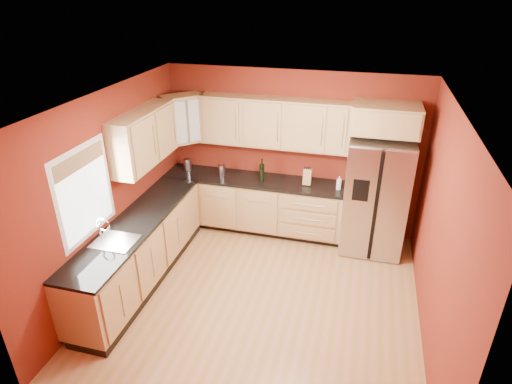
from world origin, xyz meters
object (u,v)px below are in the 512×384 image
at_px(refrigerator, 375,196).
at_px(soap_dispenser, 339,183).
at_px(knife_block, 307,177).
at_px(canister_left, 222,170).
at_px(wine_bottle_a, 262,169).

relative_size(refrigerator, soap_dispenser, 8.49).
height_order(refrigerator, knife_block, refrigerator).
bearing_deg(refrigerator, soap_dispenser, 176.94).
relative_size(canister_left, wine_bottle_a, 0.54).
distance_m(canister_left, wine_bottle_a, 0.66).
bearing_deg(canister_left, refrigerator, -1.15).
bearing_deg(refrigerator, wine_bottle_a, 177.42).
bearing_deg(soap_dispenser, canister_left, 179.42).
bearing_deg(soap_dispenser, knife_block, 172.80).
relative_size(refrigerator, knife_block, 7.19).
xyz_separation_m(canister_left, wine_bottle_a, (0.66, 0.03, 0.08)).
height_order(refrigerator, soap_dispenser, refrigerator).
height_order(refrigerator, canister_left, refrigerator).
relative_size(wine_bottle_a, soap_dispenser, 1.67).
height_order(canister_left, knife_block, knife_block).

